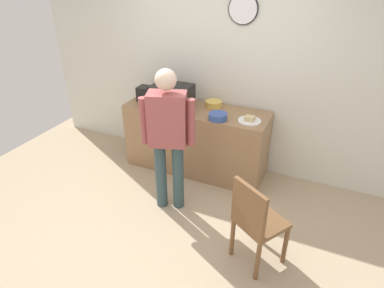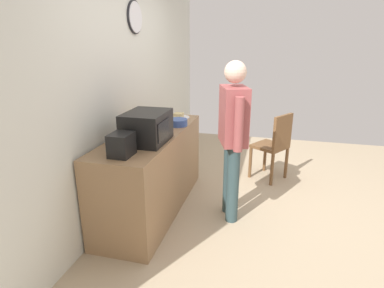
{
  "view_description": "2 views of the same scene",
  "coord_description": "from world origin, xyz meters",
  "px_view_note": "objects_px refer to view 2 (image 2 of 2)",
  "views": [
    {
      "loc": [
        1.4,
        -2.43,
        2.61
      ],
      "look_at": [
        -0.04,
        0.77,
        0.65
      ],
      "focal_mm": 31.01,
      "sensor_mm": 36.0,
      "label": 1
    },
    {
      "loc": [
        -3.24,
        -0.03,
        1.86
      ],
      "look_at": [
        -0.1,
        0.78,
        0.79
      ],
      "focal_mm": 29.49,
      "sensor_mm": 36.0,
      "label": 2
    }
  ],
  "objects_px": {
    "fork_utensil": "(121,135)",
    "salad_bowl": "(144,124)",
    "microwave": "(147,127)",
    "sandwich_plate": "(179,117)",
    "spoon_utensil": "(112,148)",
    "toaster": "(121,145)",
    "wooden_chair": "(275,144)",
    "person_standing": "(233,131)",
    "cereal_bowl": "(178,122)"
  },
  "relations": [
    {
      "from": "microwave",
      "to": "cereal_bowl",
      "type": "bearing_deg",
      "value": -8.82
    },
    {
      "from": "toaster",
      "to": "wooden_chair",
      "type": "distance_m",
      "value": 2.35
    },
    {
      "from": "cereal_bowl",
      "to": "spoon_utensil",
      "type": "relative_size",
      "value": 1.35
    },
    {
      "from": "sandwich_plate",
      "to": "cereal_bowl",
      "type": "bearing_deg",
      "value": -164.87
    },
    {
      "from": "salad_bowl",
      "to": "spoon_utensil",
      "type": "relative_size",
      "value": 1.29
    },
    {
      "from": "microwave",
      "to": "person_standing",
      "type": "bearing_deg",
      "value": -65.77
    },
    {
      "from": "microwave",
      "to": "salad_bowl",
      "type": "bearing_deg",
      "value": 26.45
    },
    {
      "from": "fork_utensil",
      "to": "person_standing",
      "type": "distance_m",
      "value": 1.18
    },
    {
      "from": "person_standing",
      "to": "spoon_utensil",
      "type": "bearing_deg",
      "value": 121.24
    },
    {
      "from": "fork_utensil",
      "to": "wooden_chair",
      "type": "height_order",
      "value": "wooden_chair"
    },
    {
      "from": "sandwich_plate",
      "to": "salad_bowl",
      "type": "xyz_separation_m",
      "value": [
        -0.55,
        0.25,
        0.02
      ]
    },
    {
      "from": "person_standing",
      "to": "wooden_chair",
      "type": "relative_size",
      "value": 1.79
    },
    {
      "from": "fork_utensil",
      "to": "cereal_bowl",
      "type": "bearing_deg",
      "value": -42.16
    },
    {
      "from": "sandwich_plate",
      "to": "person_standing",
      "type": "relative_size",
      "value": 0.17
    },
    {
      "from": "wooden_chair",
      "to": "sandwich_plate",
      "type": "bearing_deg",
      "value": 109.37
    },
    {
      "from": "salad_bowl",
      "to": "fork_utensil",
      "type": "xyz_separation_m",
      "value": [
        -0.33,
        0.12,
        -0.04
      ]
    },
    {
      "from": "person_standing",
      "to": "wooden_chair",
      "type": "bearing_deg",
      "value": -21.54
    },
    {
      "from": "toaster",
      "to": "fork_utensil",
      "type": "relative_size",
      "value": 1.29
    },
    {
      "from": "cereal_bowl",
      "to": "wooden_chair",
      "type": "relative_size",
      "value": 0.24
    },
    {
      "from": "spoon_utensil",
      "to": "microwave",
      "type": "bearing_deg",
      "value": -41.96
    },
    {
      "from": "spoon_utensil",
      "to": "person_standing",
      "type": "height_order",
      "value": "person_standing"
    },
    {
      "from": "cereal_bowl",
      "to": "toaster",
      "type": "bearing_deg",
      "value": 171.28
    },
    {
      "from": "toaster",
      "to": "fork_utensil",
      "type": "height_order",
      "value": "toaster"
    },
    {
      "from": "salad_bowl",
      "to": "spoon_utensil",
      "type": "bearing_deg",
      "value": 179.77
    },
    {
      "from": "salad_bowl",
      "to": "fork_utensil",
      "type": "height_order",
      "value": "salad_bowl"
    },
    {
      "from": "sandwich_plate",
      "to": "cereal_bowl",
      "type": "xyz_separation_m",
      "value": [
        -0.37,
        -0.1,
        0.02
      ]
    },
    {
      "from": "microwave",
      "to": "cereal_bowl",
      "type": "height_order",
      "value": "microwave"
    },
    {
      "from": "sandwich_plate",
      "to": "salad_bowl",
      "type": "bearing_deg",
      "value": 155.91
    },
    {
      "from": "sandwich_plate",
      "to": "person_standing",
      "type": "height_order",
      "value": "person_standing"
    },
    {
      "from": "sandwich_plate",
      "to": "salad_bowl",
      "type": "distance_m",
      "value": 0.61
    },
    {
      "from": "cereal_bowl",
      "to": "toaster",
      "type": "xyz_separation_m",
      "value": [
        -1.1,
        0.17,
        0.06
      ]
    },
    {
      "from": "microwave",
      "to": "toaster",
      "type": "distance_m",
      "value": 0.43
    },
    {
      "from": "salad_bowl",
      "to": "fork_utensil",
      "type": "bearing_deg",
      "value": 159.54
    },
    {
      "from": "sandwich_plate",
      "to": "spoon_utensil",
      "type": "relative_size",
      "value": 1.64
    },
    {
      "from": "sandwich_plate",
      "to": "salad_bowl",
      "type": "height_order",
      "value": "salad_bowl"
    },
    {
      "from": "salad_bowl",
      "to": "wooden_chair",
      "type": "xyz_separation_m",
      "value": [
        0.99,
        -1.48,
        -0.43
      ]
    },
    {
      "from": "toaster",
      "to": "spoon_utensil",
      "type": "distance_m",
      "value": 0.25
    },
    {
      "from": "fork_utensil",
      "to": "salad_bowl",
      "type": "bearing_deg",
      "value": -20.46
    },
    {
      "from": "sandwich_plate",
      "to": "spoon_utensil",
      "type": "distance_m",
      "value": 1.34
    },
    {
      "from": "microwave",
      "to": "toaster",
      "type": "relative_size",
      "value": 2.27
    },
    {
      "from": "person_standing",
      "to": "sandwich_plate",
      "type": "bearing_deg",
      "value": 48.96
    },
    {
      "from": "spoon_utensil",
      "to": "cereal_bowl",
      "type": "bearing_deg",
      "value": -20.29
    },
    {
      "from": "salad_bowl",
      "to": "person_standing",
      "type": "xyz_separation_m",
      "value": [
        -0.13,
        -1.04,
        0.03
      ]
    },
    {
      "from": "toaster",
      "to": "person_standing",
      "type": "bearing_deg",
      "value": -47.69
    },
    {
      "from": "microwave",
      "to": "wooden_chair",
      "type": "distance_m",
      "value": 2.0
    },
    {
      "from": "toaster",
      "to": "wooden_chair",
      "type": "height_order",
      "value": "toaster"
    },
    {
      "from": "cereal_bowl",
      "to": "spoon_utensil",
      "type": "distance_m",
      "value": 1.01
    },
    {
      "from": "salad_bowl",
      "to": "toaster",
      "type": "relative_size",
      "value": 0.99
    },
    {
      "from": "person_standing",
      "to": "microwave",
      "type": "bearing_deg",
      "value": 114.23
    },
    {
      "from": "sandwich_plate",
      "to": "cereal_bowl",
      "type": "distance_m",
      "value": 0.38
    }
  ]
}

